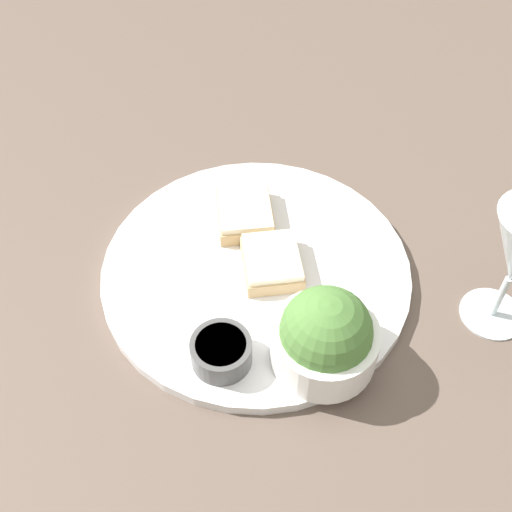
% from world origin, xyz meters
% --- Properties ---
extents(ground_plane, '(4.00, 4.00, 0.00)m').
position_xyz_m(ground_plane, '(0.00, 0.00, 0.00)').
color(ground_plane, brown).
extents(dinner_plate, '(0.36, 0.36, 0.01)m').
position_xyz_m(dinner_plate, '(0.00, 0.00, 0.01)').
color(dinner_plate, white).
rests_on(dinner_plate, ground_plane).
extents(salad_bowl, '(0.11, 0.11, 0.09)m').
position_xyz_m(salad_bowl, '(0.11, 0.09, 0.05)').
color(salad_bowl, white).
rests_on(salad_bowl, dinner_plate).
extents(sauce_ramekin, '(0.06, 0.06, 0.03)m').
position_xyz_m(sauce_ramekin, '(0.13, -0.02, 0.03)').
color(sauce_ramekin, '#4C4C4C').
rests_on(sauce_ramekin, dinner_plate).
extents(cheese_toast_near, '(0.10, 0.09, 0.03)m').
position_xyz_m(cheese_toast_near, '(-0.07, -0.03, 0.03)').
color(cheese_toast_near, tan).
rests_on(cheese_toast_near, dinner_plate).
extents(cheese_toast_far, '(0.09, 0.08, 0.03)m').
position_xyz_m(cheese_toast_far, '(0.00, 0.02, 0.03)').
color(cheese_toast_far, tan).
rests_on(cheese_toast_far, dinner_plate).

